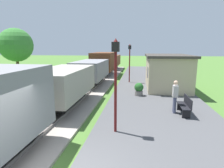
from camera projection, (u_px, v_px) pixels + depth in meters
The scene contains 9 objects.
freight_train at pixel (90, 70), 17.15m from camera, with size 2.50×32.60×2.72m.
station_hut at pixel (167, 71), 15.52m from camera, with size 3.50×5.80×2.78m.
bench_near_hut at pixel (185, 105), 9.41m from camera, with size 0.42×1.50×0.91m.
bench_down_platform at pixel (160, 74), 20.44m from camera, with size 0.42×1.50×0.91m.
person_waiting at pixel (175, 95), 9.50m from camera, with size 0.25×0.38×1.71m.
potted_planter at pixel (139, 89), 13.09m from camera, with size 0.64×0.64×0.92m.
lamp_post_near at pixel (116, 69), 7.04m from camera, with size 0.28×0.28×3.70m.
lamp_post_far at pixel (130, 56), 17.76m from camera, with size 0.28×0.28×3.70m.
tree_field_left at pixel (16, 45), 18.48m from camera, with size 3.32×3.32×5.52m.
Camera 1 is at (2.04, -3.91, 3.60)m, focal length 29.64 mm.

